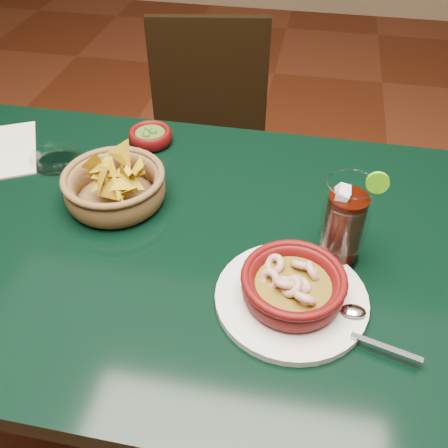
% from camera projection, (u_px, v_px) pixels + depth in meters
% --- Properties ---
extents(ground, '(7.00, 7.00, 0.00)m').
position_uv_depth(ground, '(178.00, 420.00, 1.45)').
color(ground, '#471C0C').
rests_on(ground, ground).
extents(dining_table, '(1.20, 0.80, 0.75)m').
position_uv_depth(dining_table, '(159.00, 267.00, 1.02)').
color(dining_table, black).
rests_on(dining_table, ground).
extents(dining_chair, '(0.46, 0.46, 0.87)m').
position_uv_depth(dining_chair, '(209.00, 148.00, 1.66)').
color(dining_chair, black).
rests_on(dining_chair, ground).
extents(shrimp_plate, '(0.32, 0.25, 0.08)m').
position_uv_depth(shrimp_plate, '(293.00, 289.00, 0.80)').
color(shrimp_plate, silver).
rests_on(shrimp_plate, dining_table).
extents(chip_basket, '(0.24, 0.24, 0.13)m').
position_uv_depth(chip_basket, '(115.00, 186.00, 0.99)').
color(chip_basket, brown).
rests_on(chip_basket, dining_table).
extents(guacamole_ramekin, '(0.12, 0.12, 0.04)m').
position_uv_depth(guacamole_ramekin, '(150.00, 136.00, 1.17)').
color(guacamole_ramekin, '#470607').
rests_on(guacamole_ramekin, dining_table).
extents(cola_drink, '(0.17, 0.17, 0.19)m').
position_uv_depth(cola_drink, '(344.00, 223.00, 0.84)').
color(cola_drink, white).
rests_on(cola_drink, dining_table).
extents(glass_ashtray, '(0.12, 0.12, 0.03)m').
position_uv_depth(glass_ashtray, '(56.00, 158.00, 1.11)').
color(glass_ashtray, white).
rests_on(glass_ashtray, dining_table).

